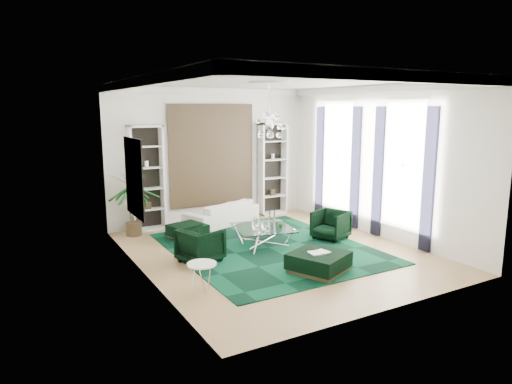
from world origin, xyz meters
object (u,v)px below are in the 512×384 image
armchair_left (200,245)px  armchair_right (331,225)px  sofa (222,213)px  palm (132,194)px  side_table (202,278)px  ottoman_front (319,262)px  ottoman_side (188,232)px  coffee_table (263,236)px

armchair_left → armchair_right: armchair_left is taller
sofa → palm: palm is taller
armchair_left → side_table: size_ratio=1.54×
armchair_right → ottoman_front: armchair_right is taller
armchair_left → ottoman_side: (0.40, 1.80, -0.19)m
sofa → armchair_left: armchair_left is taller
ottoman_front → side_table: bearing=174.1°
ottoman_front → side_table: 2.41m
ottoman_side → palm: 1.71m
armchair_left → coffee_table: bearing=-97.6°
coffee_table → ottoman_side: size_ratio=1.63×
armchair_left → armchair_right: 3.50m
sofa → ottoman_front: size_ratio=2.23×
palm → armchair_right: bearing=-33.2°
coffee_table → ottoman_front: (0.05, -2.10, -0.02)m
armchair_left → side_table: armchair_left is taller
armchair_left → palm: 2.92m
ottoman_side → ottoman_front: size_ratio=0.80×
armchair_right → ottoman_front: bearing=-65.2°
coffee_table → palm: bearing=135.6°
armchair_left → ottoman_side: bearing=-31.5°
ottoman_front → sofa: bearing=90.7°
ottoman_side → side_table: size_ratio=1.51×
ottoman_front → side_table: size_ratio=1.90×
sofa → ottoman_side: sofa is taller
coffee_table → side_table: (-2.35, -1.85, 0.03)m
armchair_left → side_table: (-0.60, -1.50, -0.12)m
sofa → ottoman_side: 1.60m
armchair_right → ottoman_front: 2.44m
sofa → palm: (-2.45, 0.10, 0.75)m
armchair_left → palm: bearing=-4.7°
ottoman_side → armchair_left: bearing=-102.5°
sofa → palm: 2.56m
sofa → ottoman_front: (0.05, -4.40, -0.13)m
armchair_right → coffee_table: bearing=-122.3°
armchair_right → coffee_table: (-1.75, 0.35, -0.14)m
coffee_table → ottoman_side: (-1.35, 1.45, -0.05)m
coffee_table → sofa: bearing=90.0°
ottoman_side → palm: (-1.10, 0.95, 0.90)m
coffee_table → palm: (-2.45, 2.40, 0.85)m
sofa → coffee_table: bearing=69.5°
armchair_left → ottoman_front: bearing=-153.1°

